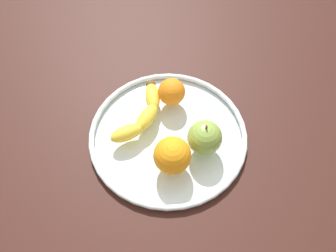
# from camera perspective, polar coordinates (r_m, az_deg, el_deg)

# --- Properties ---
(ground_plane) EXTENTS (1.57, 1.57, 0.04)m
(ground_plane) POSITION_cam_1_polar(r_m,az_deg,el_deg) (0.86, 0.00, -2.44)
(ground_plane) COLOR #341813
(fruit_bowl) EXTENTS (0.35, 0.35, 0.02)m
(fruit_bowl) POSITION_cam_1_polar(r_m,az_deg,el_deg) (0.84, 0.00, -1.43)
(fruit_bowl) COLOR silver
(fruit_bowl) RESTS_ON ground_plane
(banana) EXTENTS (0.19, 0.08, 0.03)m
(banana) POSITION_cam_1_polar(r_m,az_deg,el_deg) (0.84, -3.79, 1.80)
(banana) COLOR yellow
(banana) RESTS_ON fruit_bowl
(apple) EXTENTS (0.07, 0.07, 0.08)m
(apple) POSITION_cam_1_polar(r_m,az_deg,el_deg) (0.78, 5.45, -1.83)
(apple) COLOR #85A644
(apple) RESTS_ON fruit_bowl
(orange_center) EXTENTS (0.06, 0.06, 0.06)m
(orange_center) POSITION_cam_1_polar(r_m,az_deg,el_deg) (0.86, 0.54, 5.13)
(orange_center) COLOR orange
(orange_center) RESTS_ON fruit_bowl
(orange_back_left) EXTENTS (0.08, 0.08, 0.08)m
(orange_back_left) POSITION_cam_1_polar(r_m,az_deg,el_deg) (0.76, 0.65, -4.41)
(orange_back_left) COLOR orange
(orange_back_left) RESTS_ON fruit_bowl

